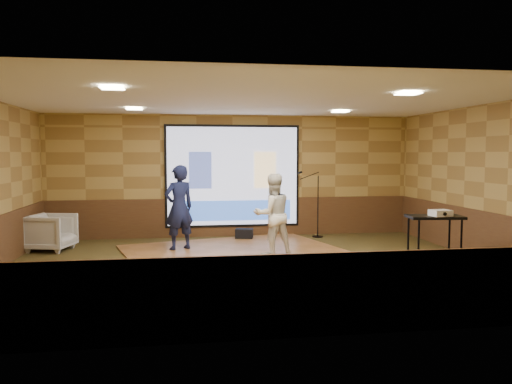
{
  "coord_description": "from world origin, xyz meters",
  "views": [
    {
      "loc": [
        -1.25,
        -8.79,
        2.05
      ],
      "look_at": [
        0.19,
        0.87,
        1.3
      ],
      "focal_mm": 35.0,
      "sensor_mm": 36.0,
      "label": 1
    }
  ],
  "objects": [
    {
      "name": "player_right",
      "position": [
        0.54,
        0.91,
        0.85
      ],
      "size": [
        0.91,
        0.77,
        1.63
      ],
      "primitive_type": "imported",
      "rotation": [
        0.0,
        0.0,
        3.36
      ],
      "color": "silver",
      "rests_on": "dance_floor"
    },
    {
      "name": "av_table",
      "position": [
        3.11,
        -0.72,
        0.69
      ],
      "size": [
        0.93,
        0.49,
        0.98
      ],
      "rotation": [
        0.0,
        0.0,
        -0.12
      ],
      "color": "black",
      "rests_on": "ground"
    },
    {
      "name": "downlight_nw",
      "position": [
        -2.2,
        1.8,
        2.97
      ],
      "size": [
        0.32,
        0.32,
        0.02
      ],
      "primitive_type": "cube",
      "color": "#FBECBC",
      "rests_on": "room_shell"
    },
    {
      "name": "duffel_bag",
      "position": [
        0.22,
        2.95,
        0.13
      ],
      "size": [
        0.46,
        0.36,
        0.26
      ],
      "primitive_type": "cube",
      "rotation": [
        0.0,
        0.0,
        -0.22
      ],
      "color": "black",
      "rests_on": "ground"
    },
    {
      "name": "downlight_se",
      "position": [
        2.2,
        -1.5,
        2.97
      ],
      "size": [
        0.32,
        0.32,
        0.02
      ],
      "primitive_type": "cube",
      "color": "#FBECBC",
      "rests_on": "room_shell"
    },
    {
      "name": "room_shell",
      "position": [
        0.0,
        0.0,
        2.09
      ],
      "size": [
        9.04,
        7.04,
        3.02
      ],
      "color": "tan",
      "rests_on": "ground"
    },
    {
      "name": "wainscot_right",
      "position": [
        4.48,
        0.0,
        0.47
      ],
      "size": [
        0.04,
        7.0,
        0.95
      ],
      "primitive_type": "cube",
      "color": "#4F2D1A",
      "rests_on": "ground"
    },
    {
      "name": "mic_stand",
      "position": [
        2.0,
        3.03,
        0.49
      ],
      "size": [
        0.64,
        0.26,
        1.64
      ],
      "rotation": [
        0.0,
        0.0,
        0.31
      ],
      "color": "black",
      "rests_on": "ground"
    },
    {
      "name": "downlight_ne",
      "position": [
        2.2,
        1.8,
        2.97
      ],
      "size": [
        0.32,
        0.32,
        0.02
      ],
      "primitive_type": "cube",
      "color": "#FBECBC",
      "rests_on": "room_shell"
    },
    {
      "name": "projector",
      "position": [
        3.16,
        -0.82,
        1.03
      ],
      "size": [
        0.35,
        0.3,
        0.11
      ],
      "primitive_type": "cube",
      "rotation": [
        0.0,
        0.0,
        0.09
      ],
      "color": "white",
      "rests_on": "av_table"
    },
    {
      "name": "wainscot_back",
      "position": [
        0.0,
        3.48,
        0.47
      ],
      "size": [
        9.0,
        0.04,
        0.95
      ],
      "primitive_type": "cube",
      "color": "#4F2D1A",
      "rests_on": "ground"
    },
    {
      "name": "ground",
      "position": [
        0.0,
        0.0,
        0.0
      ],
      "size": [
        9.0,
        9.0,
        0.0
      ],
      "primitive_type": "plane",
      "color": "#313819",
      "rests_on": "ground"
    },
    {
      "name": "wainscot_front",
      "position": [
        0.0,
        -3.48,
        0.47
      ],
      "size": [
        9.0,
        0.04,
        0.95
      ],
      "primitive_type": "cube",
      "color": "#4F2D1A",
      "rests_on": "ground"
    },
    {
      "name": "downlight_sw",
      "position": [
        -2.2,
        -1.5,
        2.97
      ],
      "size": [
        0.32,
        0.32,
        0.02
      ],
      "primitive_type": "cube",
      "color": "#FBECBC",
      "rests_on": "room_shell"
    },
    {
      "name": "player_left",
      "position": [
        -1.31,
        1.78,
        0.92
      ],
      "size": [
        0.77,
        0.67,
        1.78
      ],
      "primitive_type": "imported",
      "rotation": [
        0.0,
        0.0,
        3.59
      ],
      "color": "#141A3F",
      "rests_on": "dance_floor"
    },
    {
      "name": "dance_floor",
      "position": [
        -0.17,
        1.42,
        0.02
      ],
      "size": [
        5.08,
        4.36,
        0.03
      ],
      "primitive_type": "cube",
      "rotation": [
        0.0,
        0.0,
        0.27
      ],
      "color": "#966237",
      "rests_on": "ground"
    },
    {
      "name": "banquet_chair",
      "position": [
        -4.0,
        2.18,
        0.39
      ],
      "size": [
        1.04,
        1.02,
        0.78
      ],
      "primitive_type": "imported",
      "rotation": [
        0.0,
        0.0,
        1.32
      ],
      "color": "gray",
      "rests_on": "ground"
    },
    {
      "name": "projector_screen",
      "position": [
        0.0,
        3.44,
        1.47
      ],
      "size": [
        3.32,
        0.06,
        2.52
      ],
      "color": "black",
      "rests_on": "room_shell"
    }
  ]
}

